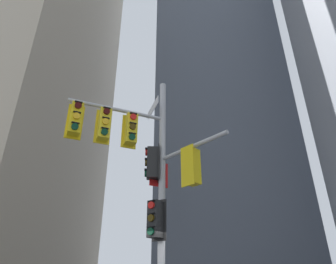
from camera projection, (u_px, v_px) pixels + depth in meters
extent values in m
cube|color=tan|center=(38.00, 0.00, 29.57)|extent=(12.63, 12.63, 52.61)
cube|color=#4C5460|center=(219.00, 88.00, 37.25)|extent=(13.30, 13.30, 45.79)
cylinder|color=#B2B2B5|center=(162.00, 189.00, 8.92)|extent=(0.21, 0.21, 7.58)
cylinder|color=#B2B2B5|center=(118.00, 110.00, 9.43)|extent=(2.61, 1.83, 0.12)
cylinder|color=#B2B2B5|center=(191.00, 147.00, 8.46)|extent=(2.12, 1.69, 0.12)
cube|color=yellow|center=(129.00, 132.00, 9.48)|extent=(0.41, 0.30, 1.14)
cube|color=yellow|center=(131.00, 129.00, 9.33)|extent=(0.47, 0.47, 1.00)
cylinder|color=red|center=(133.00, 117.00, 9.32)|extent=(0.20, 0.16, 0.20)
cube|color=black|center=(134.00, 113.00, 9.37)|extent=(0.22, 0.18, 0.02)
cylinder|color=#3C2C06|center=(133.00, 127.00, 9.16)|extent=(0.20, 0.16, 0.20)
cube|color=black|center=(133.00, 123.00, 9.21)|extent=(0.22, 0.18, 0.02)
cylinder|color=#06311C|center=(132.00, 137.00, 9.01)|extent=(0.20, 0.16, 0.20)
cube|color=black|center=(132.00, 133.00, 9.05)|extent=(0.22, 0.18, 0.02)
cube|color=yellow|center=(103.00, 127.00, 9.18)|extent=(0.41, 0.30, 1.14)
cube|color=yellow|center=(104.00, 124.00, 9.02)|extent=(0.47, 0.47, 1.00)
cylinder|color=#360605|center=(107.00, 111.00, 9.02)|extent=(0.20, 0.16, 0.20)
cube|color=black|center=(107.00, 108.00, 9.06)|extent=(0.22, 0.18, 0.02)
cylinder|color=yellow|center=(106.00, 121.00, 8.86)|extent=(0.20, 0.16, 0.20)
cube|color=black|center=(106.00, 118.00, 8.91)|extent=(0.22, 0.18, 0.02)
cylinder|color=#06311C|center=(104.00, 132.00, 8.70)|extent=(0.20, 0.16, 0.20)
cube|color=black|center=(105.00, 128.00, 8.75)|extent=(0.22, 0.18, 0.02)
cube|color=yellow|center=(75.00, 122.00, 8.88)|extent=(0.41, 0.30, 1.14)
cube|color=yellow|center=(76.00, 119.00, 8.72)|extent=(0.47, 0.47, 1.00)
cylinder|color=#360605|center=(78.00, 105.00, 8.71)|extent=(0.20, 0.16, 0.20)
cube|color=black|center=(79.00, 102.00, 8.76)|extent=(0.22, 0.18, 0.02)
cylinder|color=yellow|center=(77.00, 116.00, 8.56)|extent=(0.20, 0.16, 0.20)
cube|color=black|center=(77.00, 112.00, 8.61)|extent=(0.22, 0.18, 0.02)
cylinder|color=#06311C|center=(75.00, 127.00, 8.40)|extent=(0.20, 0.16, 0.20)
cube|color=black|center=(75.00, 123.00, 8.45)|extent=(0.22, 0.18, 0.02)
cube|color=yellow|center=(187.00, 165.00, 8.08)|extent=(0.40, 0.32, 1.14)
cube|color=yellow|center=(192.00, 167.00, 8.19)|extent=(0.48, 0.48, 1.00)
cylinder|color=red|center=(197.00, 157.00, 8.47)|extent=(0.19, 0.17, 0.20)
cube|color=black|center=(197.00, 153.00, 8.52)|extent=(0.22, 0.19, 0.02)
cylinder|color=#3C2C06|center=(197.00, 168.00, 8.31)|extent=(0.19, 0.17, 0.20)
cube|color=black|center=(197.00, 164.00, 8.37)|extent=(0.22, 0.19, 0.02)
cylinder|color=#06311C|center=(198.00, 181.00, 8.16)|extent=(0.19, 0.17, 0.20)
cube|color=black|center=(198.00, 176.00, 8.21)|extent=(0.22, 0.19, 0.02)
cube|color=black|center=(159.00, 220.00, 8.41)|extent=(0.45, 0.22, 1.14)
cube|color=black|center=(155.00, 219.00, 8.27)|extent=(0.45, 0.45, 1.00)
cylinder|color=red|center=(151.00, 205.00, 8.28)|extent=(0.21, 0.13, 0.20)
cube|color=black|center=(151.00, 201.00, 8.33)|extent=(0.23, 0.15, 0.02)
cylinder|color=#3C2C06|center=(151.00, 218.00, 8.12)|extent=(0.21, 0.13, 0.20)
cube|color=black|center=(151.00, 213.00, 8.17)|extent=(0.23, 0.15, 0.02)
cylinder|color=#06311C|center=(151.00, 231.00, 7.97)|extent=(0.21, 0.13, 0.20)
cube|color=black|center=(151.00, 227.00, 8.02)|extent=(0.23, 0.15, 0.02)
cube|color=black|center=(158.00, 163.00, 9.27)|extent=(0.14, 0.47, 1.14)
cube|color=black|center=(152.00, 163.00, 9.26)|extent=(0.41, 0.41, 1.00)
cylinder|color=red|center=(146.00, 153.00, 9.41)|extent=(0.11, 0.21, 0.20)
cube|color=black|center=(146.00, 149.00, 9.46)|extent=(0.12, 0.23, 0.02)
cylinder|color=#3C2C06|center=(146.00, 163.00, 9.25)|extent=(0.11, 0.21, 0.20)
cube|color=black|center=(146.00, 159.00, 9.31)|extent=(0.12, 0.23, 0.02)
cylinder|color=#06311C|center=(146.00, 174.00, 9.10)|extent=(0.11, 0.21, 0.20)
cube|color=black|center=(146.00, 170.00, 9.15)|extent=(0.12, 0.23, 0.02)
cube|color=white|center=(153.00, 108.00, 10.04)|extent=(0.62, 1.06, 0.28)
cube|color=#19479E|center=(153.00, 108.00, 10.04)|extent=(0.59, 1.02, 0.24)
cube|color=red|center=(159.00, 174.00, 9.32)|extent=(0.50, 0.42, 0.80)
cube|color=white|center=(159.00, 174.00, 9.32)|extent=(0.47, 0.39, 0.76)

